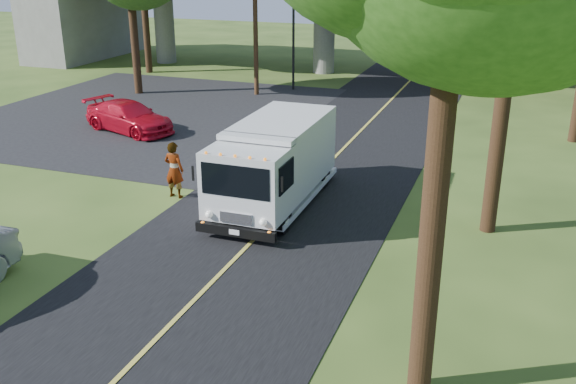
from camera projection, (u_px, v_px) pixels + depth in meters
The scene contains 10 objects.
ground at pixel (139, 357), 13.05m from camera, with size 120.00×120.00×0.00m, color #32491A.
road at pixel (300, 193), 21.82m from camera, with size 7.00×90.00×0.02m, color black.
parking_lot at pixel (147, 113), 32.39m from camera, with size 16.00×18.00×0.01m, color black.
lane_line at pixel (300, 192), 21.81m from camera, with size 0.12×90.00×0.01m, color gold.
overpass at pixel (418, 5), 39.50m from camera, with size 54.00×10.00×7.30m.
traffic_signal at pixel (293, 34), 36.65m from camera, with size 0.18×0.22×5.20m.
utility_pole at pixel (255, 11), 34.89m from camera, with size 1.60×0.26×9.00m.
step_van at pixel (275, 161), 20.32m from camera, with size 2.43×6.47×2.71m.
red_sedan at pixel (129, 117), 28.94m from camera, with size 1.89×4.65×1.35m, color #B40B1E.
pedestrian at pixel (174, 170), 21.15m from camera, with size 0.70×0.46×1.91m, color gray.
Camera 1 is at (6.64, -9.28, 7.79)m, focal length 40.00 mm.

